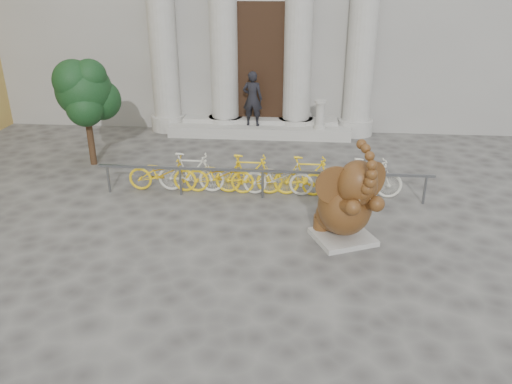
# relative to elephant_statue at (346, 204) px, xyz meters

# --- Properties ---
(ground) EXTENTS (80.00, 80.00, 0.00)m
(ground) POSITION_rel_elephant_statue_xyz_m (-2.29, -2.32, -0.82)
(ground) COLOR #474442
(ground) RESTS_ON ground
(entrance_steps) EXTENTS (6.00, 1.20, 0.36)m
(entrance_steps) POSITION_rel_elephant_statue_xyz_m (-2.29, 7.08, -0.64)
(entrance_steps) COLOR #A8A59E
(entrance_steps) RESTS_ON ground
(elephant_statue) EXTENTS (1.53, 1.78, 2.24)m
(elephant_statue) POSITION_rel_elephant_statue_xyz_m (0.00, 0.00, 0.00)
(elephant_statue) COLOR #A8A59E
(elephant_statue) RESTS_ON ground
(bike_rack) EXTENTS (8.00, 0.53, 1.00)m
(bike_rack) POSITION_rel_elephant_statue_xyz_m (-1.82, 2.20, -0.32)
(bike_rack) COLOR slate
(bike_rack) RESTS_ON ground
(tree) EXTENTS (1.70, 1.55, 2.96)m
(tree) POSITION_rel_elephant_statue_xyz_m (-6.74, 3.86, 1.25)
(tree) COLOR #332114
(tree) RESTS_ON ground
(pedestrian) EXTENTS (0.69, 0.49, 1.78)m
(pedestrian) POSITION_rel_elephant_statue_xyz_m (-2.52, 6.98, 0.44)
(pedestrian) COLOR black
(pedestrian) RESTS_ON entrance_steps
(balustrade_post) EXTENTS (0.38, 0.38, 0.93)m
(balustrade_post) POSITION_rel_elephant_statue_xyz_m (-0.32, 6.78, -0.03)
(balustrade_post) COLOR #A8A59E
(balustrade_post) RESTS_ON entrance_steps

